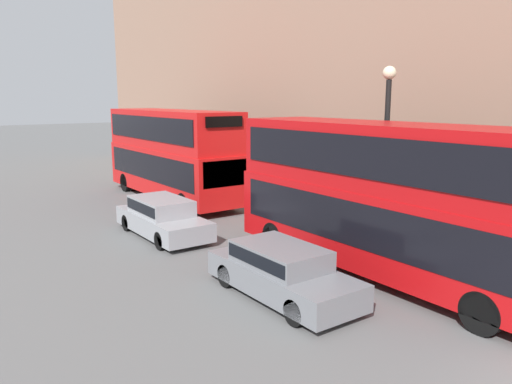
# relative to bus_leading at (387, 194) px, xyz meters

# --- Properties ---
(bus_leading) EXTENTS (2.59, 10.62, 4.42)m
(bus_leading) POSITION_rel_bus_leading_xyz_m (0.00, 0.00, 0.00)
(bus_leading) COLOR #B20C0F
(bus_leading) RESTS_ON ground
(bus_second_in_queue) EXTENTS (2.59, 10.18, 4.50)m
(bus_second_in_queue) POSITION_rel_bus_leading_xyz_m (0.00, 13.69, 0.04)
(bus_second_in_queue) COLOR red
(bus_second_in_queue) RESTS_ON ground
(car_dark_sedan) EXTENTS (1.79, 4.57, 1.37)m
(car_dark_sedan) POSITION_rel_bus_leading_xyz_m (-3.40, 0.48, -1.71)
(car_dark_sedan) COLOR slate
(car_dark_sedan) RESTS_ON ground
(car_hatchback) EXTENTS (1.83, 4.77, 1.44)m
(car_hatchback) POSITION_rel_bus_leading_xyz_m (-3.40, 7.65, -1.68)
(car_hatchback) COLOR gray
(car_hatchback) RESTS_ON ground
(street_lamp) EXTENTS (0.44, 0.44, 6.13)m
(street_lamp) POSITION_rel_bus_leading_xyz_m (2.14, 1.89, 1.38)
(street_lamp) COLOR black
(street_lamp) RESTS_ON ground
(pedestrian) EXTENTS (0.36, 0.36, 1.71)m
(pedestrian) POSITION_rel_bus_leading_xyz_m (2.59, 14.77, -1.65)
(pedestrian) COLOR #334C6B
(pedestrian) RESTS_ON ground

